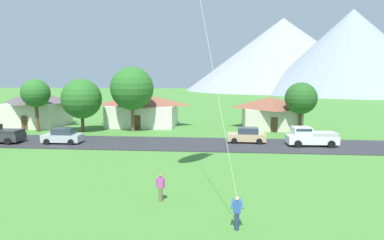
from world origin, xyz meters
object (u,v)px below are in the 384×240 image
object	(u,v)px
tree_near_left	(132,89)
tree_right_of_center	(301,98)
parked_car_silver_mid_east	(63,136)
pickup_truck_white_west_side	(310,137)
parked_car_tan_west_end	(247,135)
watcher_person	(161,187)
house_right_center	(270,112)
tree_center	(82,99)
house_left_center	(38,107)
house_leftmost	(143,109)
tree_left_of_center	(36,93)

from	to	relation	value
tree_near_left	tree_right_of_center	bearing A→B (deg)	0.99
parked_car_silver_mid_east	pickup_truck_white_west_side	xyz separation A→B (m)	(26.86, 1.07, 0.19)
parked_car_tan_west_end	watcher_person	distance (m)	19.06
tree_near_left	parked_car_tan_west_end	size ratio (longest dim) A/B	2.04
tree_near_left	watcher_person	distance (m)	26.62
house_right_center	tree_center	distance (m)	26.34
house_left_center	parked_car_silver_mid_east	xyz separation A→B (m)	(9.93, -12.50, -1.97)
tree_near_left	tree_right_of_center	world-z (taller)	tree_near_left
tree_right_of_center	pickup_truck_white_west_side	world-z (taller)	tree_right_of_center
parked_car_tan_west_end	watcher_person	bearing A→B (deg)	-109.77
house_left_center	house_right_center	size ratio (longest dim) A/B	0.96
tree_near_left	parked_car_silver_mid_east	distance (m)	11.66
house_left_center	tree_near_left	size ratio (longest dim) A/B	0.91
house_leftmost	parked_car_tan_west_end	world-z (taller)	house_leftmost
tree_center	tree_near_left	bearing A→B (deg)	9.76
parked_car_silver_mid_east	watcher_person	xyz separation A→B (m)	(13.82, -15.71, 0.01)
house_right_center	parked_car_silver_mid_east	bearing A→B (deg)	-150.68
house_left_center	tree_left_of_center	size ratio (longest dim) A/B	1.12
house_leftmost	tree_left_of_center	xyz separation A→B (m)	(-12.94, -6.31, 2.63)
tree_left_of_center	watcher_person	xyz separation A→B (m)	(21.10, -23.27, -4.27)
tree_center	parked_car_tan_west_end	bearing A→B (deg)	-14.94
house_right_center	watcher_person	world-z (taller)	house_right_center
watcher_person	parked_car_tan_west_end	bearing A→B (deg)	70.23
house_leftmost	tree_near_left	world-z (taller)	tree_near_left
tree_near_left	tree_center	distance (m)	6.80
tree_right_of_center	parked_car_tan_west_end	bearing A→B (deg)	-135.81
tree_left_of_center	tree_right_of_center	bearing A→B (deg)	3.10
tree_left_of_center	parked_car_tan_west_end	xyz separation A→B (m)	(27.54, -5.33, -4.28)
parked_car_tan_west_end	tree_center	bearing A→B (deg)	165.06
tree_center	watcher_person	size ratio (longest dim) A/B	4.24
tree_near_left	parked_car_tan_west_end	world-z (taller)	tree_near_left
tree_near_left	parked_car_tan_west_end	distance (m)	17.06
house_leftmost	tree_left_of_center	bearing A→B (deg)	-154.00
tree_near_left	tree_right_of_center	xyz separation A→B (m)	(22.27, 0.38, -1.23)
tree_near_left	pickup_truck_white_west_side	bearing A→B (deg)	-20.47
house_leftmost	tree_center	size ratio (longest dim) A/B	1.49
house_left_center	watcher_person	distance (m)	36.93
house_left_center	parked_car_tan_west_end	world-z (taller)	house_left_center
house_leftmost	parked_car_tan_west_end	size ratio (longest dim) A/B	2.48
house_left_center	tree_left_of_center	xyz separation A→B (m)	(2.65, -4.94, 2.31)
house_leftmost	tree_near_left	size ratio (longest dim) A/B	1.22
tree_center	parked_car_tan_west_end	size ratio (longest dim) A/B	1.67
house_left_center	house_right_center	xyz separation A→B (m)	(34.40, 1.24, -0.50)
tree_center	parked_car_silver_mid_east	bearing A→B (deg)	-81.82
house_left_center	house_right_center	distance (m)	34.42
tree_near_left	watcher_person	xyz separation A→B (m)	(8.39, -24.78, -4.91)
tree_near_left	tree_center	size ratio (longest dim) A/B	1.23
parked_car_tan_west_end	parked_car_silver_mid_east	world-z (taller)	same
tree_left_of_center	tree_center	world-z (taller)	tree_center
house_left_center	house_right_center	world-z (taller)	house_left_center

